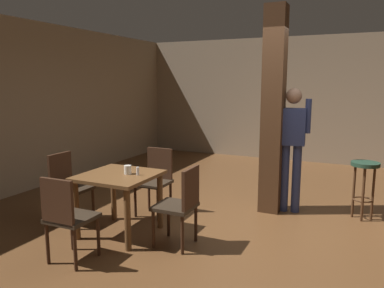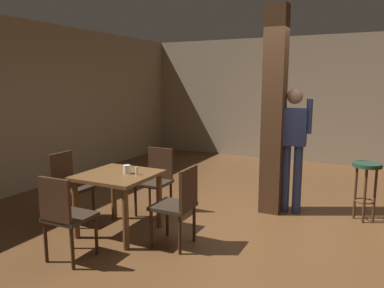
{
  "view_description": "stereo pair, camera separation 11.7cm",
  "coord_description": "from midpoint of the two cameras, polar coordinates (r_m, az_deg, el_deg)",
  "views": [
    {
      "loc": [
        1.08,
        -4.25,
        1.81
      ],
      "look_at": [
        -0.94,
        0.13,
        1.0
      ],
      "focal_mm": 35.0,
      "sensor_mm": 36.0,
      "label": 1
    },
    {
      "loc": [
        1.18,
        -4.2,
        1.81
      ],
      "look_at": [
        -0.94,
        0.13,
        1.0
      ],
      "focal_mm": 35.0,
      "sensor_mm": 36.0,
      "label": 2
    }
  ],
  "objects": [
    {
      "name": "chair_west",
      "position": [
        5.11,
        -17.69,
        -5.71
      ],
      "size": [
        0.43,
        0.43,
        0.89
      ],
      "color": "#2D2319",
      "rests_on": "ground_plane"
    },
    {
      "name": "standing_person",
      "position": [
        5.28,
        15.76,
        0.39
      ],
      "size": [
        0.47,
        0.23,
        1.72
      ],
      "color": "navy",
      "rests_on": "ground_plane"
    },
    {
      "name": "chair_east",
      "position": [
        4.13,
        -1.16,
        -8.86
      ],
      "size": [
        0.42,
        0.42,
        0.89
      ],
      "color": "#2D2319",
      "rests_on": "ground_plane"
    },
    {
      "name": "napkin_cup",
      "position": [
        4.47,
        -9.16,
        -3.84
      ],
      "size": [
        0.09,
        0.09,
        0.1
      ],
      "primitive_type": "cylinder",
      "color": "silver",
      "rests_on": "dining_table"
    },
    {
      "name": "chair_north",
      "position": [
        5.17,
        -4.84,
        -5.08
      ],
      "size": [
        0.42,
        0.42,
        0.89
      ],
      "color": "#2D2319",
      "rests_on": "ground_plane"
    },
    {
      "name": "wall_back",
      "position": [
        8.8,
        18.84,
        6.35
      ],
      "size": [
        8.0,
        0.1,
        2.8
      ],
      "primitive_type": "cube",
      "color": "gray",
      "rests_on": "ground_plane"
    },
    {
      "name": "salt_shaker",
      "position": [
        4.4,
        -7.67,
        -4.07
      ],
      "size": [
        0.03,
        0.03,
        0.1
      ],
      "primitive_type": "cylinder",
      "color": "silver",
      "rests_on": "dining_table"
    },
    {
      "name": "ground_plane",
      "position": [
        4.73,
        10.56,
        -13.13
      ],
      "size": [
        10.8,
        10.8,
        0.0
      ],
      "primitive_type": "plane",
      "color": "brown"
    },
    {
      "name": "dining_table",
      "position": [
        4.54,
        -10.43,
        -6.15
      ],
      "size": [
        0.84,
        0.84,
        0.73
      ],
      "color": "brown",
      "rests_on": "ground_plane"
    },
    {
      "name": "chair_south",
      "position": [
        3.97,
        -18.05,
        -10.09
      ],
      "size": [
        0.42,
        0.42,
        0.89
      ],
      "color": "#2D2319",
      "rests_on": "ground_plane"
    },
    {
      "name": "wall_left",
      "position": [
        6.66,
        -24.48,
        5.15
      ],
      "size": [
        0.1,
        9.0,
        2.8
      ],
      "primitive_type": "cube",
      "color": "gray",
      "rests_on": "ground_plane"
    },
    {
      "name": "bar_stool_near",
      "position": [
        5.4,
        25.59,
        -4.6
      ],
      "size": [
        0.36,
        0.36,
        0.77
      ],
      "color": "#1E3828",
      "rests_on": "ground_plane"
    },
    {
      "name": "pillar",
      "position": [
        5.2,
        13.01,
        4.78
      ],
      "size": [
        0.28,
        0.28,
        2.8
      ],
      "primitive_type": "cube",
      "color": "#422816",
      "rests_on": "ground_plane"
    }
  ]
}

